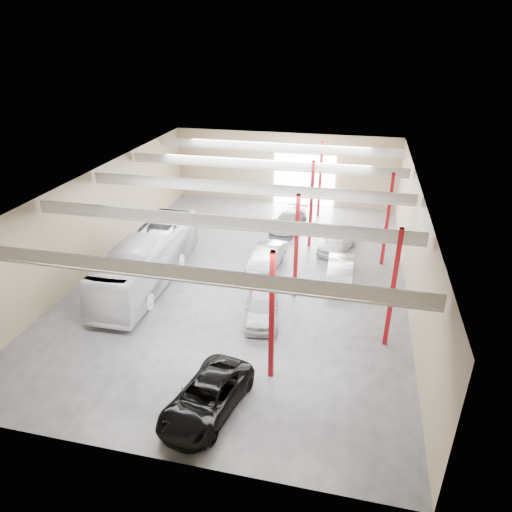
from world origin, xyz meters
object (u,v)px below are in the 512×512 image
at_px(car_row_a, 262,306).
at_px(coach_bus, 149,259).
at_px(car_right_far, 338,241).
at_px(black_sedan, 207,397).
at_px(car_right_near, 340,272).
at_px(car_row_b, 267,257).
at_px(car_row_c, 288,221).

bearing_deg(car_row_a, coach_bus, 152.62).
height_order(coach_bus, car_right_far, coach_bus).
xyz_separation_m(black_sedan, car_right_near, (5.16, 13.49, 0.03)).
height_order(car_row_a, car_row_b, car_row_a).
height_order(coach_bus, black_sedan, coach_bus).
distance_m(car_row_c, car_right_far, 5.58).
relative_size(car_row_a, car_right_near, 1.00).
height_order(car_row_b, car_row_c, car_row_b).
bearing_deg(black_sedan, car_row_b, 102.69).
distance_m(car_row_a, car_right_far, 11.36).
relative_size(coach_bus, car_row_c, 2.36).
xyz_separation_m(coach_bus, car_row_c, (7.81, 11.41, -0.98)).
distance_m(car_row_a, car_row_c, 14.02).
bearing_deg(car_right_far, car_right_near, -66.29).
distance_m(black_sedan, car_row_a, 8.04).
bearing_deg(car_row_c, coach_bus, -113.93).
xyz_separation_m(car_row_b, car_right_near, (5.37, -1.01, -0.02)).
relative_size(black_sedan, car_row_a, 1.14).
bearing_deg(car_right_far, car_row_c, 161.88).
distance_m(car_row_a, car_right_near, 6.99).
height_order(car_right_near, car_right_far, car_right_far).
height_order(black_sedan, car_row_a, car_row_a).
bearing_deg(car_right_far, car_row_a, -91.41).
height_order(car_row_b, car_right_far, car_row_b).
bearing_deg(car_row_c, car_right_far, -25.93).
height_order(black_sedan, car_row_b, car_row_b).
relative_size(coach_bus, car_row_a, 2.57).
distance_m(black_sedan, car_row_c, 22.00).
height_order(car_row_a, car_right_far, car_row_a).
distance_m(coach_bus, car_right_far, 14.76).
distance_m(car_row_a, car_row_b, 6.59).
bearing_deg(car_row_c, car_right_near, -49.17).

